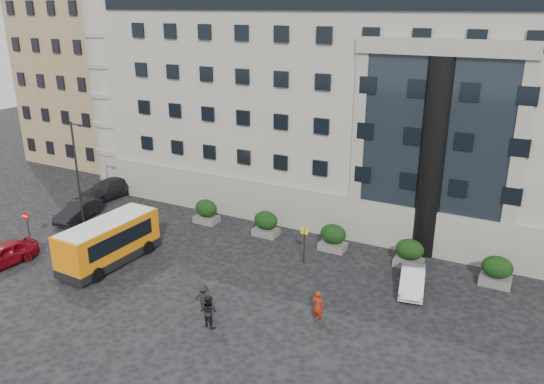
% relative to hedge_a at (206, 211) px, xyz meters
% --- Properties ---
extents(ground, '(120.00, 120.00, 0.00)m').
position_rel_hedge_a_xyz_m(ground, '(4.00, -7.80, -0.93)').
color(ground, black).
rests_on(ground, ground).
extents(civic_building, '(44.00, 24.00, 18.00)m').
position_rel_hedge_a_xyz_m(civic_building, '(10.00, 14.20, 8.07)').
color(civic_building, '#9E988B').
rests_on(civic_building, ground).
extents(entrance_column, '(1.80, 1.80, 13.00)m').
position_rel_hedge_a_xyz_m(entrance_column, '(16.00, 2.50, 5.57)').
color(entrance_column, black).
rests_on(entrance_column, ground).
extents(apartment_near, '(14.00, 14.00, 20.00)m').
position_rel_hedge_a_xyz_m(apartment_near, '(-20.00, 12.20, 9.07)').
color(apartment_near, '#988358').
rests_on(apartment_near, ground).
extents(apartment_far, '(13.00, 13.00, 22.00)m').
position_rel_hedge_a_xyz_m(apartment_far, '(-23.00, 30.20, 10.07)').
color(apartment_far, '#786446').
rests_on(apartment_far, ground).
extents(hedge_a, '(1.80, 1.26, 1.84)m').
position_rel_hedge_a_xyz_m(hedge_a, '(0.00, 0.00, 0.00)').
color(hedge_a, '#5E5E5B').
rests_on(hedge_a, ground).
extents(hedge_b, '(1.80, 1.26, 1.84)m').
position_rel_hedge_a_xyz_m(hedge_b, '(5.20, 0.00, 0.00)').
color(hedge_b, '#5E5E5B').
rests_on(hedge_b, ground).
extents(hedge_c, '(1.80, 1.26, 1.84)m').
position_rel_hedge_a_xyz_m(hedge_c, '(10.40, 0.00, 0.00)').
color(hedge_c, '#5E5E5B').
rests_on(hedge_c, ground).
extents(hedge_d, '(1.80, 1.26, 1.84)m').
position_rel_hedge_a_xyz_m(hedge_d, '(15.60, 0.00, 0.00)').
color(hedge_d, '#5E5E5B').
rests_on(hedge_d, ground).
extents(hedge_e, '(1.80, 1.26, 1.84)m').
position_rel_hedge_a_xyz_m(hedge_e, '(20.80, 0.00, 0.00)').
color(hedge_e, '#5E5E5B').
rests_on(hedge_e, ground).
extents(street_lamp, '(1.16, 0.18, 8.00)m').
position_rel_hedge_a_xyz_m(street_lamp, '(-7.94, -4.80, 3.44)').
color(street_lamp, '#262628').
rests_on(street_lamp, ground).
extents(bus_stop_sign, '(0.50, 0.08, 2.52)m').
position_rel_hedge_a_xyz_m(bus_stop_sign, '(9.50, -2.80, 0.80)').
color(bus_stop_sign, '#262628').
rests_on(bus_stop_sign, ground).
extents(no_entry_sign, '(0.64, 0.16, 2.32)m').
position_rel_hedge_a_xyz_m(no_entry_sign, '(-9.00, -8.84, 0.72)').
color(no_entry_sign, '#262628').
rests_on(no_entry_sign, ground).
extents(minibus, '(2.85, 7.02, 2.90)m').
position_rel_hedge_a_xyz_m(minibus, '(-1.66, -8.54, 0.67)').
color(minibus, orange).
rests_on(minibus, ground).
extents(red_truck, '(3.15, 5.33, 2.69)m').
position_rel_hedge_a_xyz_m(red_truck, '(-9.03, 9.86, 0.45)').
color(red_truck, maroon).
rests_on(red_truck, ground).
extents(parked_car_a, '(2.23, 4.61, 1.52)m').
position_rel_hedge_a_xyz_m(parked_car_a, '(-7.50, -12.02, -0.17)').
color(parked_car_a, maroon).
rests_on(parked_car_a, ground).
extents(parked_car_b, '(2.22, 4.58, 1.45)m').
position_rel_hedge_a_xyz_m(parked_car_b, '(-9.15, -4.14, -0.20)').
color(parked_car_b, black).
rests_on(parked_car_b, ground).
extents(parked_car_c, '(2.74, 5.60, 1.57)m').
position_rel_hedge_a_xyz_m(parked_car_c, '(-10.72, 0.63, -0.14)').
color(parked_car_c, black).
rests_on(parked_car_c, ground).
extents(parked_car_d, '(2.71, 5.49, 1.50)m').
position_rel_hedge_a_xyz_m(parked_car_d, '(-10.77, 6.91, -0.18)').
color(parked_car_d, black).
rests_on(parked_car_d, ground).
extents(white_taxi, '(2.07, 4.08, 1.28)m').
position_rel_hedge_a_xyz_m(white_taxi, '(16.52, -2.92, -0.29)').
color(white_taxi, silver).
rests_on(white_taxi, ground).
extents(pedestrian_a, '(0.70, 0.50, 1.83)m').
position_rel_hedge_a_xyz_m(pedestrian_a, '(12.92, -8.59, -0.01)').
color(pedestrian_a, maroon).
rests_on(pedestrian_a, ground).
extents(pedestrian_b, '(0.99, 0.85, 1.80)m').
position_rel_hedge_a_xyz_m(pedestrian_b, '(8.09, -11.58, -0.03)').
color(pedestrian_b, black).
rests_on(pedestrian_b, ground).
extents(pedestrian_c, '(1.09, 0.71, 1.60)m').
position_rel_hedge_a_xyz_m(pedestrian_c, '(7.00, -10.51, -0.13)').
color(pedestrian_c, black).
rests_on(pedestrian_c, ground).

